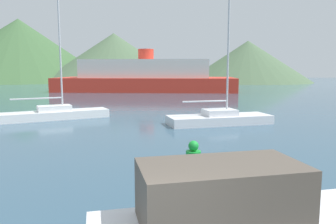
{
  "coord_description": "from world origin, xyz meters",
  "views": [
    {
      "loc": [
        0.11,
        -2.62,
        3.42
      ],
      "look_at": [
        0.44,
        14.0,
        1.2
      ],
      "focal_mm": 35.0,
      "sensor_mm": 36.0,
      "label": 1
    }
  ],
  "objects": [
    {
      "name": "hill_central",
      "position": [
        -12.27,
        84.14,
        6.24
      ],
      "size": [
        37.68,
        37.68,
        12.47
      ],
      "color": "#4C6647",
      "rests_on": "ground_plane"
    },
    {
      "name": "sailboat_middle",
      "position": [
        3.69,
        17.32,
        0.39
      ],
      "size": [
        6.71,
        3.51,
        8.81
      ],
      "rotation": [
        0.0,
        0.0,
        0.24
      ],
      "color": "silver",
      "rests_on": "ground_plane"
    },
    {
      "name": "buoy_marker",
      "position": [
        1.33,
        9.66,
        0.27
      ],
      "size": [
        0.58,
        0.58,
        0.66
      ],
      "color": "green",
      "rests_on": "ground_plane"
    },
    {
      "name": "sailboat_inner",
      "position": [
        -7.16,
        19.52,
        0.4
      ],
      "size": [
        7.14,
        4.64,
        8.02
      ],
      "rotation": [
        0.0,
        0.0,
        0.46
      ],
      "color": "white",
      "rests_on": "ground_plane"
    },
    {
      "name": "hill_west",
      "position": [
        -39.1,
        89.98,
        8.46
      ],
      "size": [
        49.08,
        49.08,
        16.91
      ],
      "color": "#3D6038",
      "rests_on": "ground_plane"
    },
    {
      "name": "ferry_distant",
      "position": [
        -2.25,
        47.69,
        2.09
      ],
      "size": [
        27.31,
        11.53,
        6.32
      ],
      "rotation": [
        0.0,
        0.0,
        -0.08
      ],
      "color": "red",
      "rests_on": "ground_plane"
    },
    {
      "name": "hill_east",
      "position": [
        21.85,
        80.45,
        5.16
      ],
      "size": [
        31.54,
        31.54,
        10.32
      ],
      "color": "#4C6647",
      "rests_on": "ground_plane"
    }
  ]
}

